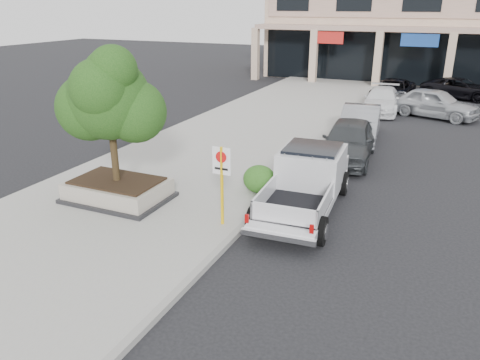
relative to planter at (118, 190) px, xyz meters
name	(u,v)px	position (x,y,z in m)	size (l,w,h in m)	color
ground	(285,253)	(5.96, -0.85, -0.48)	(120.00, 120.00, 0.00)	black
sidewalk	(206,158)	(0.46, 5.15, -0.40)	(8.00, 52.00, 0.15)	gray
curb	(298,171)	(4.41, 5.15, -0.40)	(0.20, 52.00, 0.15)	gray
planter	(118,190)	(0.00, 0.00, 0.00)	(3.20, 2.20, 0.68)	black
planter_tree	(116,98)	(0.13, 0.15, 2.94)	(2.90, 2.55, 4.00)	black
no_parking_sign	(222,175)	(3.85, -0.23, 1.16)	(0.55, 0.09, 2.30)	yellow
hedge	(259,179)	(3.92, 2.43, 0.14)	(1.10, 0.99, 0.94)	#254F16
pickup_truck	(304,184)	(5.61, 1.84, 0.44)	(2.15, 5.80, 1.82)	silver
curb_car_a	(349,141)	(5.79, 7.55, 0.36)	(1.96, 4.88, 1.66)	#333638
curb_car_b	(360,123)	(5.63, 10.81, 0.32)	(1.69, 4.83, 1.59)	gray
curb_car_c	(381,100)	(5.65, 17.46, 0.24)	(1.99, 4.90, 1.42)	white
curb_car_d	(393,91)	(5.83, 21.11, 0.24)	(2.37, 5.14, 1.43)	black
lot_car_a	(435,103)	(8.59, 17.27, 0.34)	(1.93, 4.81, 1.64)	#AEB1B6
lot_car_d	(460,88)	(9.88, 23.99, 0.21)	(2.27, 4.92, 1.37)	black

